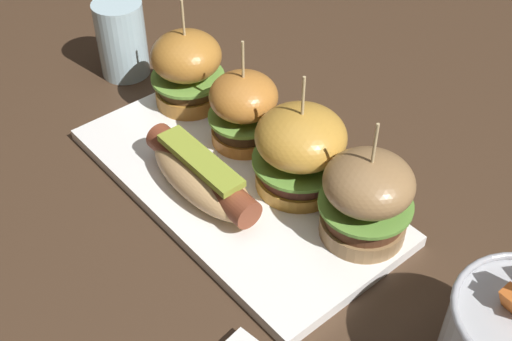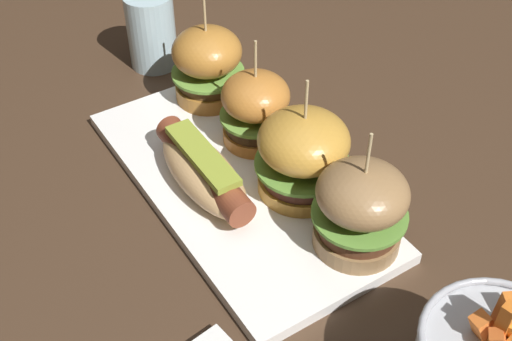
{
  "view_description": "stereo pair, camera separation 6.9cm",
  "coord_description": "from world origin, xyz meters",
  "px_view_note": "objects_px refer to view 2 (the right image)",
  "views": [
    {
      "loc": [
        0.43,
        -0.33,
        0.52
      ],
      "look_at": [
        0.04,
        0.0,
        0.05
      ],
      "focal_mm": 46.56,
      "sensor_mm": 36.0,
      "label": 1
    },
    {
      "loc": [
        0.47,
        -0.27,
        0.52
      ],
      "look_at": [
        0.04,
        0.0,
        0.05
      ],
      "focal_mm": 46.56,
      "sensor_mm": 36.0,
      "label": 2
    }
  ],
  "objects_px": {
    "slider_far_right": "(360,208)",
    "slider_far_left": "(208,64)",
    "hot_dog": "(203,171)",
    "slider_center_right": "(303,154)",
    "water_glass": "(151,31)",
    "platter_main": "(237,182)",
    "slider_center_left": "(256,108)"
  },
  "relations": [
    {
      "from": "hot_dog",
      "to": "slider_far_right",
      "type": "relative_size",
      "value": 1.18
    },
    {
      "from": "hot_dog",
      "to": "slider_center_left",
      "type": "bearing_deg",
      "value": 113.54
    },
    {
      "from": "platter_main",
      "to": "water_glass",
      "type": "bearing_deg",
      "value": 173.12
    },
    {
      "from": "platter_main",
      "to": "slider_far_left",
      "type": "relative_size",
      "value": 2.76
    },
    {
      "from": "slider_center_left",
      "to": "slider_far_right",
      "type": "distance_m",
      "value": 0.19
    },
    {
      "from": "slider_far_left",
      "to": "water_glass",
      "type": "bearing_deg",
      "value": -172.87
    },
    {
      "from": "hot_dog",
      "to": "slider_center_right",
      "type": "height_order",
      "value": "slider_center_right"
    },
    {
      "from": "slider_center_left",
      "to": "water_glass",
      "type": "xyz_separation_m",
      "value": [
        -0.23,
        -0.02,
        -0.01
      ]
    },
    {
      "from": "slider_far_left",
      "to": "slider_center_left",
      "type": "distance_m",
      "value": 0.1
    },
    {
      "from": "hot_dog",
      "to": "platter_main",
      "type": "bearing_deg",
      "value": 81.01
    },
    {
      "from": "platter_main",
      "to": "slider_center_right",
      "type": "xyz_separation_m",
      "value": [
        0.05,
        0.05,
        0.06
      ]
    },
    {
      "from": "hot_dog",
      "to": "slider_far_right",
      "type": "bearing_deg",
      "value": 30.29
    },
    {
      "from": "hot_dog",
      "to": "water_glass",
      "type": "xyz_separation_m",
      "value": [
        -0.27,
        0.07,
        0.01
      ]
    },
    {
      "from": "hot_dog",
      "to": "water_glass",
      "type": "height_order",
      "value": "water_glass"
    },
    {
      "from": "slider_far_left",
      "to": "slider_center_right",
      "type": "xyz_separation_m",
      "value": [
        0.2,
        0.0,
        0.0
      ]
    },
    {
      "from": "hot_dog",
      "to": "slider_far_right",
      "type": "height_order",
      "value": "slider_far_right"
    },
    {
      "from": "platter_main",
      "to": "water_glass",
      "type": "height_order",
      "value": "water_glass"
    },
    {
      "from": "platter_main",
      "to": "water_glass",
      "type": "relative_size",
      "value": 3.72
    },
    {
      "from": "slider_center_right",
      "to": "water_glass",
      "type": "xyz_separation_m",
      "value": [
        -0.33,
        -0.02,
        -0.01
      ]
    },
    {
      "from": "platter_main",
      "to": "slider_far_right",
      "type": "height_order",
      "value": "slider_far_right"
    },
    {
      "from": "platter_main",
      "to": "slider_center_left",
      "type": "relative_size",
      "value": 2.91
    },
    {
      "from": "slider_far_left",
      "to": "slider_center_left",
      "type": "xyz_separation_m",
      "value": [
        0.1,
        0.0,
        -0.0
      ]
    },
    {
      "from": "slider_far_right",
      "to": "water_glass",
      "type": "bearing_deg",
      "value": -177.72
    },
    {
      "from": "platter_main",
      "to": "water_glass",
      "type": "xyz_separation_m",
      "value": [
        -0.28,
        0.03,
        0.05
      ]
    },
    {
      "from": "slider_far_right",
      "to": "slider_center_right",
      "type": "bearing_deg",
      "value": -179.94
    },
    {
      "from": "slider_center_right",
      "to": "water_glass",
      "type": "distance_m",
      "value": 0.33
    },
    {
      "from": "slider_far_left",
      "to": "slider_far_right",
      "type": "relative_size",
      "value": 1.01
    },
    {
      "from": "slider_far_left",
      "to": "platter_main",
      "type": "bearing_deg",
      "value": -18.26
    },
    {
      "from": "slider_center_right",
      "to": "water_glass",
      "type": "bearing_deg",
      "value": -177.08
    },
    {
      "from": "slider_center_left",
      "to": "water_glass",
      "type": "relative_size",
      "value": 1.28
    },
    {
      "from": "hot_dog",
      "to": "slider_center_right",
      "type": "xyz_separation_m",
      "value": [
        0.06,
        0.09,
        0.03
      ]
    },
    {
      "from": "slider_far_right",
      "to": "slider_far_left",
      "type": "bearing_deg",
      "value": -179.82
    }
  ]
}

